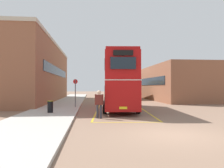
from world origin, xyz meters
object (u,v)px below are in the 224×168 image
at_px(double_decker_bus, 119,81).
at_px(single_deck_bus, 125,89).
at_px(bus_stop_sign, 75,90).
at_px(pedestrian_boarding, 99,102).
at_px(litter_bin, 50,107).

distance_m(double_decker_bus, single_deck_bus, 17.75).
relative_size(double_decker_bus, single_deck_bus, 1.06).
xyz_separation_m(double_decker_bus, bus_stop_sign, (-3.97, 1.25, -0.81)).
relative_size(double_decker_bus, pedestrian_boarding, 5.79).
relative_size(litter_bin, bus_stop_sign, 0.34).
relative_size(single_deck_bus, pedestrian_boarding, 5.44).
xyz_separation_m(double_decker_bus, single_deck_bus, (3.33, 17.41, -0.87)).
relative_size(pedestrian_boarding, litter_bin, 2.07).
relative_size(double_decker_bus, bus_stop_sign, 4.02).
relative_size(single_deck_bus, litter_bin, 11.26).
height_order(pedestrian_boarding, litter_bin, pedestrian_boarding).
bearing_deg(single_deck_bus, pedestrian_boarding, -103.18).
distance_m(double_decker_bus, litter_bin, 6.59).
bearing_deg(bus_stop_sign, single_deck_bus, 65.69).
bearing_deg(pedestrian_boarding, bus_stop_sign, 106.50).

